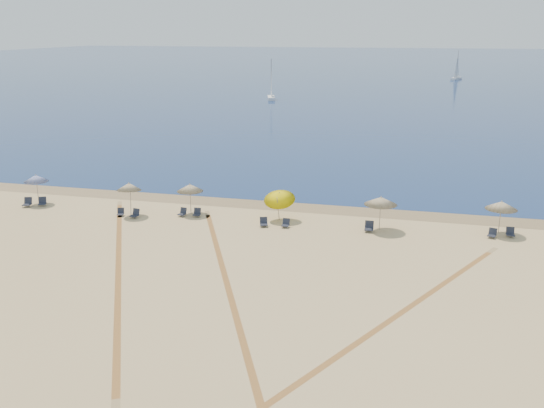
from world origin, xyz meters
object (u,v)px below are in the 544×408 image
at_px(chair_10, 510,233).
at_px(chair_7, 286,223).
at_px(chair_6, 264,222).
at_px(chair_9, 492,234).
at_px(chair_8, 369,227).
at_px(umbrella_4, 381,201).
at_px(chair_0, 28,203).
at_px(chair_4, 183,212).
at_px(umbrella_3, 279,197).
at_px(umbrella_0, 36,178).
at_px(umbrella_5, 501,205).
at_px(sailboat_0, 271,87).
at_px(sailboat_1, 457,71).
at_px(chair_1, 42,202).
at_px(chair_5, 197,213).
at_px(chair_2, 121,212).
at_px(umbrella_1, 129,187).
at_px(chair_3, 135,214).
at_px(umbrella_2, 190,188).

bearing_deg(chair_10, chair_7, -174.54).
bearing_deg(chair_6, chair_9, -12.76).
bearing_deg(chair_10, chair_8, -173.70).
bearing_deg(umbrella_4, chair_0, -178.21).
distance_m(umbrella_4, chair_4, 14.99).
distance_m(chair_0, chair_9, 35.64).
xyz_separation_m(umbrella_3, chair_0, (-20.53, -1.31, -1.52)).
height_order(umbrella_4, chair_6, umbrella_4).
distance_m(umbrella_0, umbrella_5, 35.80).
bearing_deg(sailboat_0, chair_9, -81.42).
xyz_separation_m(chair_8, sailboat_1, (13.26, 134.81, 2.08)).
bearing_deg(umbrella_4, chair_1, -179.16).
xyz_separation_m(umbrella_0, chair_5, (13.86, -0.19, -1.85)).
bearing_deg(umbrella_5, umbrella_4, -172.10).
bearing_deg(umbrella_5, chair_2, -174.85).
relative_size(umbrella_5, chair_7, 3.81).
distance_m(chair_4, chair_6, 6.71).
bearing_deg(umbrella_0, chair_6, -3.71).
bearing_deg(chair_4, umbrella_1, -159.88).
bearing_deg(chair_3, umbrella_4, 15.07).
bearing_deg(chair_5, umbrella_3, -1.04).
xyz_separation_m(umbrella_1, umbrella_4, (18.85, 0.97, -0.10)).
height_order(umbrella_0, chair_8, umbrella_0).
relative_size(chair_7, chair_8, 0.86).
xyz_separation_m(chair_4, chair_9, (22.52, 0.45, 0.00)).
height_order(umbrella_5, chair_2, umbrella_5).
bearing_deg(umbrella_1, chair_0, 179.42).
height_order(umbrella_1, chair_8, umbrella_1).
bearing_deg(umbrella_2, umbrella_0, -178.25).
bearing_deg(chair_9, sailboat_0, 132.17).
bearing_deg(chair_9, chair_1, -161.06).
xyz_separation_m(umbrella_3, umbrella_5, (15.62, 0.70, 0.22)).
relative_size(umbrella_1, chair_1, 3.02).
bearing_deg(chair_8, chair_3, -177.39).
relative_size(umbrella_4, chair_9, 3.30).
bearing_deg(chair_9, sailboat_1, 105.90).
bearing_deg(chair_4, chair_10, 12.56).
height_order(chair_9, sailboat_0, sailboat_0).
bearing_deg(sailboat_1, chair_0, -83.87).
xyz_separation_m(chair_1, chair_2, (7.44, -0.97, -0.05)).
distance_m(umbrella_3, chair_9, 15.18).
xyz_separation_m(chair_1, chair_3, (8.73, -1.13, -0.01)).
distance_m(chair_3, chair_10, 27.19).
height_order(umbrella_5, chair_4, umbrella_5).
distance_m(chair_5, chair_10, 22.65).
relative_size(umbrella_1, umbrella_5, 1.09).
bearing_deg(chair_0, chair_3, -16.52).
height_order(chair_1, chair_7, chair_1).
bearing_deg(umbrella_2, chair_6, -14.82).
relative_size(umbrella_0, chair_2, 3.47).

